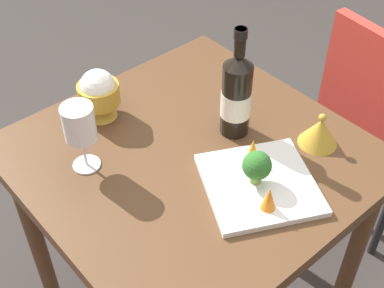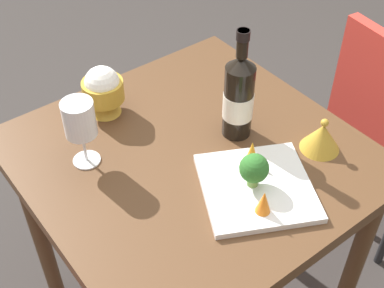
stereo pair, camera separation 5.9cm
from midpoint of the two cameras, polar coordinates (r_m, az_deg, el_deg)
name	(u,v)px [view 1 (the left image)]	position (r m, az deg, el deg)	size (l,w,h in m)	color
dining_table	(192,181)	(1.39, -1.22, -4.03)	(0.80, 0.80, 0.75)	brown
chair_near_window	(382,113)	(1.88, 18.98, 3.12)	(0.45, 0.45, 0.85)	red
wine_bottle	(236,95)	(1.31, 3.52, 5.32)	(0.08, 0.08, 0.30)	black
wine_glass	(79,125)	(1.23, -13.42, 1.99)	(0.08, 0.08, 0.18)	white
rice_bowl	(99,93)	(1.41, -11.23, 5.36)	(0.11, 0.11, 0.14)	gold
rice_bowl_lid	(320,131)	(1.35, 12.39, 1.31)	(0.10, 0.10, 0.09)	gold
serving_plate	(259,184)	(1.24, 5.93, -4.37)	(0.34, 0.34, 0.02)	white
broccoli_floret	(257,166)	(1.20, 5.62, -2.42)	(0.07, 0.07, 0.09)	#729E4C
carrot_garnish_left	(253,150)	(1.26, 5.24, -0.64)	(0.03, 0.03, 0.06)	orange
carrot_garnish_right	(268,199)	(1.16, 6.79, -5.93)	(0.03, 0.03, 0.06)	orange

